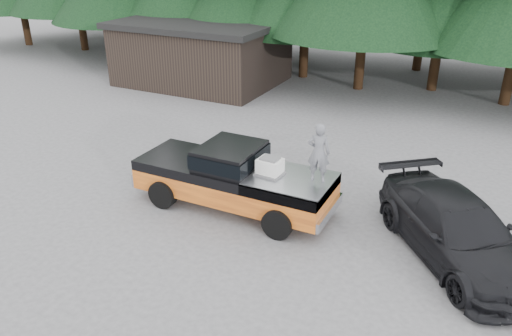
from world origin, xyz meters
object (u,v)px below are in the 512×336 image
at_px(pickup_truck, 234,186).
at_px(air_compressor, 270,167).
at_px(parked_car, 456,230).
at_px(utility_building, 202,51).
at_px(man_on_bed, 319,153).

height_order(pickup_truck, air_compressor, air_compressor).
height_order(pickup_truck, parked_car, parked_car).
relative_size(pickup_truck, utility_building, 0.71).
xyz_separation_m(air_compressor, man_on_bed, (1.30, 0.24, 0.60)).
distance_m(parked_car, utility_building, 18.28).
bearing_deg(air_compressor, man_on_bed, 14.22).
xyz_separation_m(air_compressor, utility_building, (-9.45, 11.54, 0.12)).
bearing_deg(utility_building, pickup_truck, -54.20).
relative_size(man_on_bed, utility_building, 0.19).
height_order(man_on_bed, utility_building, utility_building).
bearing_deg(pickup_truck, man_on_bed, 3.82).
bearing_deg(utility_building, air_compressor, -50.67).
distance_m(pickup_truck, air_compressor, 1.48).
xyz_separation_m(man_on_bed, parked_car, (3.63, 0.05, -1.37)).
bearing_deg(utility_building, man_on_bed, -46.43).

